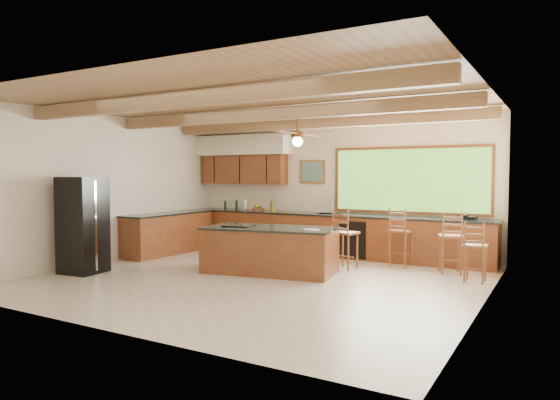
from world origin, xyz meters
The scene contains 9 objects.
ground centered at (0.00, 0.00, 0.00)m, with size 7.20×7.20×0.00m, color beige.
room_shell centered at (-0.17, 0.65, 2.21)m, with size 7.27×6.54×3.02m.
counter_run centered at (-0.82, 2.52, 0.46)m, with size 7.12×3.10×1.23m.
island centered at (-0.12, 0.60, 0.42)m, with size 2.54×1.51×0.85m.
refrigerator centered at (-3.05, -1.12, 0.87)m, with size 0.75×0.73×1.75m.
bar_stool_a centered at (0.95, 1.54, 0.67)m, with size 0.47×0.47×1.13m.
bar_stool_b centered at (1.77, 2.39, 0.67)m, with size 0.46×0.46×1.14m.
bar_stool_c centered at (3.26, 1.56, 0.60)m, with size 0.36×0.36×1.01m.
bar_stool_d centered at (2.76, 2.10, 0.67)m, with size 0.51×0.51×1.12m.
Camera 1 is at (4.55, -7.15, 1.80)m, focal length 32.00 mm.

